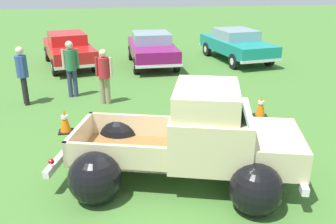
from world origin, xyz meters
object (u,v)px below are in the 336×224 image
(show_car_0, at_px, (68,48))
(vintage_pickup_truck, at_px, (196,144))
(spectator_0, at_px, (71,65))
(lane_cone_0, at_px, (261,106))
(show_car_2, at_px, (237,44))
(spectator_2, at_px, (104,73))
(lane_cone_1, at_px, (65,121))
(show_car_1, at_px, (152,48))
(spectator_1, at_px, (22,72))

(show_car_0, bearing_deg, vintage_pickup_truck, 4.51)
(vintage_pickup_truck, bearing_deg, spectator_0, 132.53)
(lane_cone_0, bearing_deg, show_car_2, 75.55)
(vintage_pickup_truck, xyz_separation_m, lane_cone_0, (2.66, 2.99, -0.45))
(vintage_pickup_truck, relative_size, show_car_0, 1.04)
(spectator_2, xyz_separation_m, lane_cone_1, (-1.05, -2.06, -0.67))
(show_car_2, bearing_deg, spectator_0, -67.34)
(vintage_pickup_truck, distance_m, show_car_0, 10.77)
(show_car_2, bearing_deg, spectator_2, -58.00)
(lane_cone_1, bearing_deg, vintage_pickup_truck, -45.61)
(show_car_2, height_order, lane_cone_1, show_car_2)
(spectator_0, relative_size, lane_cone_0, 2.94)
(show_car_1, height_order, lane_cone_1, show_car_1)
(show_car_0, height_order, lane_cone_1, show_car_0)
(vintage_pickup_truck, height_order, lane_cone_0, vintage_pickup_truck)
(spectator_0, xyz_separation_m, spectator_2, (1.05, -0.90, -0.08))
(show_car_1, height_order, spectator_1, spectator_1)
(lane_cone_0, bearing_deg, spectator_1, 161.81)
(show_car_1, distance_m, spectator_2, 5.33)
(show_car_0, xyz_separation_m, show_car_2, (7.67, -0.28, 0.00))
(vintage_pickup_truck, relative_size, lane_cone_0, 7.90)
(spectator_0, bearing_deg, lane_cone_1, 176.42)
(show_car_2, xyz_separation_m, spectator_0, (-7.21, -4.25, 0.28))
(lane_cone_0, bearing_deg, spectator_2, 156.74)
(show_car_0, relative_size, spectator_0, 2.57)
(lane_cone_1, bearing_deg, show_car_2, 44.99)
(spectator_0, xyz_separation_m, lane_cone_0, (5.40, -2.77, -0.76))
(show_car_2, bearing_deg, show_car_1, -94.09)
(vintage_pickup_truck, height_order, spectator_0, vintage_pickup_truck)
(show_car_0, distance_m, lane_cone_0, 9.37)
(show_car_0, bearing_deg, lane_cone_1, -9.25)
(vintage_pickup_truck, distance_m, spectator_1, 6.67)
(show_car_0, relative_size, spectator_2, 2.76)
(vintage_pickup_truck, distance_m, show_car_1, 9.75)
(lane_cone_0, height_order, lane_cone_1, same)
(lane_cone_0, distance_m, lane_cone_1, 5.41)
(show_car_2, bearing_deg, lane_cone_1, -52.90)
(spectator_2, bearing_deg, lane_cone_0, -99.29)
(spectator_1, bearing_deg, spectator_2, 151.34)
(spectator_1, xyz_separation_m, lane_cone_0, (6.80, -2.23, -0.73))
(vintage_pickup_truck, bearing_deg, show_car_2, 83.05)
(spectator_0, xyz_separation_m, lane_cone_1, (-0.01, -2.96, -0.76))
(show_car_0, xyz_separation_m, spectator_1, (-0.93, -5.06, 0.26))
(show_car_1, height_order, spectator_2, spectator_2)
(show_car_0, relative_size, lane_cone_1, 7.57)
(show_car_2, relative_size, spectator_1, 2.59)
(spectator_2, bearing_deg, spectator_1, 95.52)
(show_car_2, xyz_separation_m, lane_cone_0, (-1.81, -7.02, -0.47))
(show_car_0, bearing_deg, spectator_0, -6.89)
(show_car_1, distance_m, spectator_1, 6.43)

